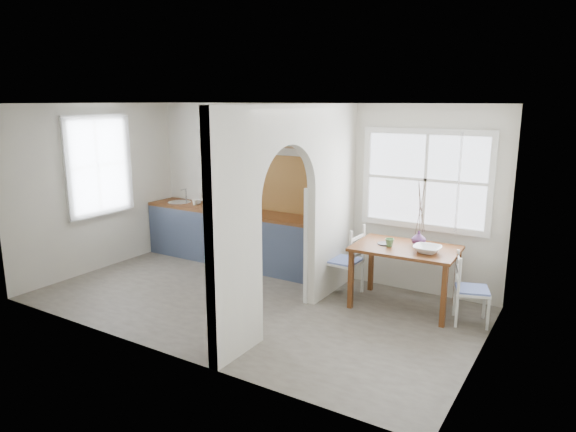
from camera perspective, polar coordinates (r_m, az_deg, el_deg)
The scene contains 26 objects.
floor at distance 6.95m, azimuth -4.27°, elevation -9.63°, with size 5.80×3.20×0.01m, color slate.
ceiling at distance 6.43m, azimuth -4.66°, elevation 12.34°, with size 5.80×3.20×0.01m, color beige.
walls at distance 6.56m, azimuth -4.45°, elevation 0.92°, with size 5.81×3.21×2.60m.
partition at distance 6.20m, azimuth 1.08°, elevation 1.69°, with size 0.12×3.20×2.60m.
kitchen_window at distance 8.50m, azimuth -20.44°, elevation 5.25°, with size 0.10×1.16×1.50m, color white, non-canonical shape.
nook_window at distance 7.11m, azimuth 15.03°, elevation 3.90°, with size 1.76×0.10×1.30m, color white, non-canonical shape.
counter at distance 8.45m, azimuth -5.29°, elevation -2.29°, with size 3.50×0.60×0.90m.
sink at distance 9.16m, azimuth -11.98°, elevation 1.44°, with size 0.40×0.40×0.02m, color silver.
backsplash at distance 7.96m, azimuth 1.01°, elevation 3.41°, with size 1.65×0.03×0.90m, color brown.
shelf at distance 7.81m, azimuth 0.70°, elevation 8.07°, with size 1.75×0.20×0.21m.
pendant_lamp at distance 7.35m, azimuth 1.73°, elevation 6.80°, with size 0.26×0.26×0.16m, color beige.
utensil_rail at distance 6.97m, azimuth 3.96°, elevation 2.88°, with size 0.02×0.02×0.50m, color silver.
dining_table at distance 6.84m, azimuth 12.79°, elevation -6.64°, with size 1.30×0.87×0.81m, color brown, non-canonical shape.
chair_left at distance 7.13m, azimuth 6.16°, elevation -4.90°, with size 0.45×0.45×0.98m, color silver, non-canonical shape.
chair_right at distance 6.59m, azimuth 19.79°, elevation -7.66°, with size 0.39×0.39×0.86m, color silver, non-canonical shape.
kettle at distance 7.53m, azimuth 3.34°, elevation 0.31°, with size 0.21×0.16×0.25m, color silver, non-canonical shape.
mug_a at distance 8.86m, azimuth -10.30°, elevation 1.51°, with size 0.10×0.10×0.09m, color white.
mug_b at distance 8.91m, azimuth -10.00°, elevation 1.56°, with size 0.11×0.11×0.09m, color white.
knife_block at distance 8.52m, azimuth -5.56°, elevation 1.54°, with size 0.09×0.12×0.19m, color black.
jar at distance 8.36m, azimuth -5.28°, elevation 1.17°, with size 0.09×0.09×0.14m, color #9A8E64.
towel_magenta at distance 7.33m, azimuth 3.83°, elevation -6.11°, with size 0.02×0.03×0.61m, color #BF3A7C.
towel_orange at distance 7.31m, azimuth 3.72°, elevation -6.36°, with size 0.02×0.03×0.55m, color orange.
bowl at distance 6.54m, azimuth 15.21°, elevation -3.58°, with size 0.34×0.34×0.08m, color white.
table_cup at distance 6.68m, azimuth 11.21°, elevation -2.92°, with size 0.11×0.11×0.11m, color #558A53.
plate at distance 6.79m, azimuth 10.69°, elevation -3.04°, with size 0.19×0.19×0.02m, color #312F2F.
vase at distance 6.81m, azimuth 14.32°, elevation -2.41°, with size 0.18×0.18×0.19m, color #4F2854.
Camera 1 is at (3.79, -5.19, 2.64)m, focal length 32.00 mm.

